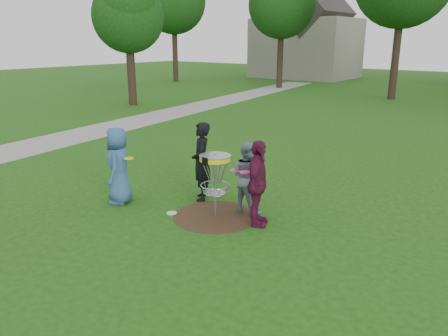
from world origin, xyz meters
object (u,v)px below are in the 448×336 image
Objects in this scene: player_grey at (247,177)px; disc_golf_basket at (215,170)px; player_black at (201,162)px; player_maroon at (257,184)px; player_blue at (119,166)px.

player_grey is 1.14× the size of disc_golf_basket.
player_black is 1.04× the size of player_maroon.
player_grey is at bearing 80.38° from player_blue.
disc_golf_basket is at bearing 15.21° from player_black.
player_black reaches higher than player_grey.
player_black is 1.32× the size of disc_golf_basket.
player_maroon reaches higher than player_grey.
player_grey reaches higher than disc_golf_basket.
player_black is 1.16× the size of player_grey.
player_blue is 1.00× the size of player_maroon.
player_blue is 3.31m from player_maroon.
player_black is at bearing 53.45° from player_maroon.
player_maroon is (0.58, -0.48, 0.09)m from player_grey.
player_grey is 0.75m from player_maroon.
player_blue is at bearing -87.01° from player_black.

